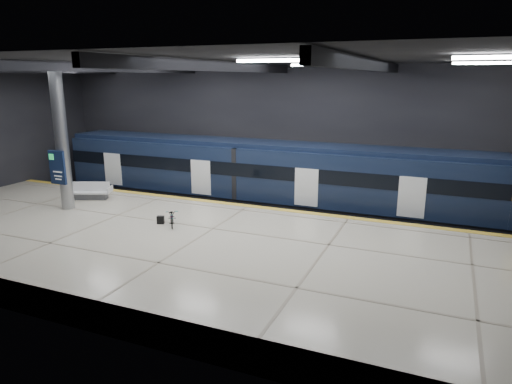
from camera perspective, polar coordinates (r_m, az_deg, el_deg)
The scene contains 10 objects.
ground at distance 20.68m, azimuth -4.00°, elevation -6.62°, with size 30.00×30.00×0.00m, color black.
room_shell at distance 19.41m, azimuth -4.29°, elevation 9.38°, with size 30.10×16.10×8.05m.
platform at distance 18.44m, azimuth -7.55°, elevation -7.52°, with size 30.00×11.00×1.10m, color beige.
safety_strip at distance 22.69m, azimuth -0.92°, elevation -1.75°, with size 30.00×0.40×0.01m, color gold.
rails at distance 25.42m, azimuth 1.59°, elevation -2.40°, with size 30.00×1.52×0.16m.
train at distance 24.48m, azimuth 4.56°, elevation 1.69°, with size 29.40×2.84×3.79m.
bench at distance 25.46m, azimuth -19.91°, elevation -0.10°, with size 2.26×1.60×0.92m.
bicycle at distance 19.98m, azimuth -10.45°, elevation -3.10°, with size 0.50×1.43×0.75m, color #99999E.
pannier_bag at distance 20.36m, azimuth -11.84°, elevation -3.43°, with size 0.30×0.18×0.35m, color black.
info_column at distance 23.51m, azimuth -23.18°, elevation 6.03°, with size 0.90×0.78×6.90m.
Camera 1 is at (8.81, -17.22, 7.32)m, focal length 32.00 mm.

